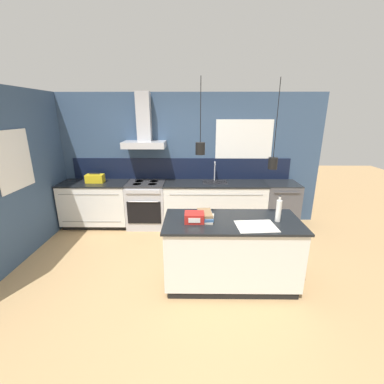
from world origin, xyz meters
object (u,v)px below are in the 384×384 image
(oven_range, at_px, (147,204))
(dishwasher, at_px, (280,205))
(bottle_on_island, at_px, (279,210))
(red_supply_box, at_px, (194,217))
(yellow_toolbox, at_px, (95,178))
(book_stack, at_px, (206,216))

(oven_range, height_order, dishwasher, same)
(oven_range, distance_m, bottle_on_island, 2.80)
(bottle_on_island, bearing_deg, oven_range, 137.45)
(dishwasher, xyz_separation_m, bottle_on_island, (-0.66, -1.85, 0.60))
(dishwasher, distance_m, red_supply_box, 2.60)
(oven_range, bearing_deg, bottle_on_island, -42.55)
(yellow_toolbox, bearing_deg, dishwasher, -0.00)
(red_supply_box, bearing_deg, yellow_toolbox, 135.99)
(dishwasher, height_order, yellow_toolbox, yellow_toolbox)
(dishwasher, relative_size, red_supply_box, 3.77)
(oven_range, relative_size, red_supply_box, 3.77)
(dishwasher, xyz_separation_m, yellow_toolbox, (-3.66, 0.00, 0.54))
(red_supply_box, bearing_deg, book_stack, 29.76)
(bottle_on_island, height_order, red_supply_box, bottle_on_island)
(bottle_on_island, bearing_deg, red_supply_box, -178.23)
(oven_range, xyz_separation_m, bottle_on_island, (2.01, -1.85, 0.60))
(book_stack, height_order, red_supply_box, red_supply_box)
(dishwasher, distance_m, bottle_on_island, 2.06)
(bottle_on_island, relative_size, book_stack, 0.97)
(dishwasher, bearing_deg, red_supply_box, -132.26)
(book_stack, distance_m, red_supply_box, 0.17)
(bottle_on_island, distance_m, yellow_toolbox, 3.53)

